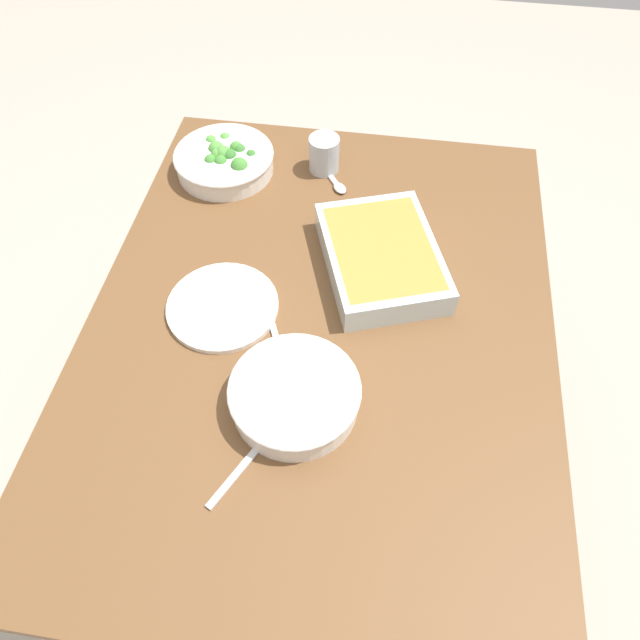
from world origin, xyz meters
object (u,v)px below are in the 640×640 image
Objects in this scene: stew_bowl at (295,395)px; side_plate at (223,305)px; fork_on_table at (271,322)px; spoon_spare at (332,178)px; drink_cup at (324,155)px; broccoli_bowl at (225,160)px; spoon_by_stew at (254,453)px; baking_dish at (382,256)px; spoon_by_broccoli at (218,180)px.

side_plate is (-0.19, -0.18, -0.03)m from stew_bowl.
spoon_spare is at bearing 172.43° from fork_on_table.
drink_cup reaches higher than fork_on_table.
spoon_by_stew is (0.70, 0.22, -0.03)m from broccoli_bowl.
baking_dish is 4.19× the size of drink_cup.
drink_cup is at bearing -176.16° from stew_bowl.
side_plate is 1.41× the size of spoon_spare.
spoon_spare is 0.93× the size of fork_on_table.
spoon_by_broccoli is at bearing -11.60° from broccoli_bowl.
broccoli_bowl is at bearing -155.30° from fork_on_table.
baking_dish is 2.16× the size of spoon_by_stew.
spoon_by_stew is (0.10, -0.05, -0.03)m from stew_bowl.
spoon_spare is (-0.05, 0.26, 0.00)m from spoon_by_broccoli.
broccoli_bowl is 1.34× the size of spoon_by_broccoli.
stew_bowl reaches higher than side_plate.
baking_dish is at bearing 158.98° from spoon_by_stew.
side_plate reaches higher than spoon_by_broccoli.
drink_cup is 0.47m from fork_on_table.
spoon_by_broccoli and spoon_spare have the same top height.
broccoli_bowl is 0.05m from spoon_by_broccoli.
stew_bowl is at bearing 43.12° from side_plate.
spoon_by_stew is at bearing -0.72° from drink_cup.
spoon_spare is at bearing 100.32° from spoon_by_broccoli.
baking_dish is (-0.34, 0.12, 0.00)m from stew_bowl.
spoon_by_stew is (0.45, -0.17, -0.03)m from baking_dish.
spoon_spare is (-0.41, 0.16, -0.00)m from side_plate.
baking_dish is 0.48m from spoon_by_stew.
side_plate is at bearing 13.27° from broccoli_bowl.
spoon_spare is at bearing -178.22° from stew_bowl.
spoon_by_broccoli is (-0.21, -0.40, -0.03)m from baking_dish.
spoon_spare is at bearing 177.28° from spoon_by_stew.
spoon_spare is at bearing 158.74° from side_plate.
stew_bowl is at bearing 3.84° from drink_cup.
stew_bowl is at bearing 1.78° from spoon_spare.
spoon_by_broccoli is 1.04× the size of fork_on_table.
spoon_by_stew is 0.70m from spoon_spare.
broccoli_bowl is 0.47m from fork_on_table.
broccoli_bowl is at bearing -162.40° from spoon_by_stew.
side_plate is 0.38m from spoon_by_broccoli.
broccoli_bowl is at bearing -79.84° from drink_cup.
spoon_spare is at bearing 91.25° from broccoli_bowl.
spoon_by_stew is at bearing 17.60° from broccoli_bowl.
fork_on_table is at bearing 76.61° from side_plate.
fork_on_table is at bearing 28.06° from spoon_by_broccoli.
stew_bowl is 0.60m from spoon_spare.
stew_bowl is 0.64m from drink_cup.
drink_cup is (-0.29, -0.16, 0.00)m from baking_dish.
spoon_by_broccoli reaches higher than fork_on_table.
spoon_by_broccoli is 0.44m from fork_on_table.
stew_bowl is 1.30× the size of spoon_by_broccoli.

